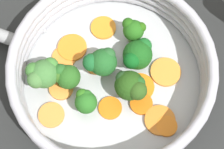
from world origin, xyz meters
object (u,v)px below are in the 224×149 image
object	(u,v)px
carrot_slice_2	(165,128)
broccoli_floret_1	(133,30)
skillet	(112,80)
carrot_slice_3	(61,88)
carrot_slice_7	(140,87)
carrot_slice_0	(103,28)
carrot_slice_1	(64,57)
carrot_slice_8	(166,72)
carrot_slice_4	(159,121)
carrot_slice_5	(72,48)
carrot_slice_9	(95,65)
carrot_slice_11	(141,104)
broccoli_floret_4	(138,55)
carrot_slice_6	(110,108)
broccoli_floret_5	(130,87)
carrot_slice_10	(51,115)
broccoli_floret_0	(43,73)
broccoli_floret_6	(85,101)
broccoli_floret_2	(66,76)
broccoli_floret_3	(100,63)

from	to	relation	value
carrot_slice_2	broccoli_floret_1	size ratio (longest dim) A/B	0.65
skillet	carrot_slice_3	world-z (taller)	carrot_slice_3
carrot_slice_7	carrot_slice_0	bearing A→B (deg)	-107.20
carrot_slice_1	carrot_slice_8	distance (m)	0.15
carrot_slice_2	broccoli_floret_1	distance (m)	0.15
carrot_slice_4	carrot_slice_5	bearing A→B (deg)	-88.14
carrot_slice_5	carrot_slice_4	bearing A→B (deg)	91.86
carrot_slice_9	carrot_slice_11	bearing A→B (deg)	91.91
carrot_slice_5	carrot_slice_9	bearing A→B (deg)	94.40
carrot_slice_3	carrot_slice_8	world-z (taller)	same
skillet	broccoli_floret_4	world-z (taller)	broccoli_floret_4
carrot_slice_7	broccoli_floret_1	size ratio (longest dim) A/B	0.94
carrot_slice_0	carrot_slice_6	bearing A→B (deg)	48.52
carrot_slice_9	broccoli_floret_1	bearing A→B (deg)	171.81
broccoli_floret_5	carrot_slice_1	bearing A→B (deg)	-77.63
carrot_slice_0	carrot_slice_10	world-z (taller)	same
broccoli_floret_0	broccoli_floret_1	xyz separation A→B (m)	(-0.14, 0.04, -0.00)
carrot_slice_0	broccoli_floret_6	distance (m)	0.13
skillet	carrot_slice_8	xyz separation A→B (m)	(-0.06, 0.05, 0.01)
carrot_slice_1	broccoli_floret_2	size ratio (longest dim) A/B	0.87
carrot_slice_0	broccoli_floret_3	world-z (taller)	broccoli_floret_3
broccoli_floret_5	carrot_slice_5	bearing A→B (deg)	-87.65
skillet	carrot_slice_6	size ratio (longest dim) A/B	8.06
carrot_slice_9	broccoli_floret_1	world-z (taller)	broccoli_floret_1
broccoli_floret_1	carrot_slice_6	bearing A→B (deg)	26.64
broccoli_floret_6	carrot_slice_9	bearing A→B (deg)	-146.58
carrot_slice_9	carrot_slice_0	bearing A→B (deg)	-147.07
carrot_slice_2	carrot_slice_11	distance (m)	0.05
carrot_slice_1	broccoli_floret_6	world-z (taller)	broccoli_floret_6
carrot_slice_2	carrot_slice_8	distance (m)	0.08
carrot_slice_1	broccoli_floret_0	xyz separation A→B (m)	(0.04, 0.01, 0.03)
broccoli_floret_0	broccoli_floret_1	distance (m)	0.15
carrot_slice_10	broccoli_floret_3	bearing A→B (deg)	177.72
carrot_slice_6	carrot_slice_9	world-z (taller)	same
carrot_slice_6	carrot_slice_0	bearing A→B (deg)	-131.48
broccoli_floret_1	broccoli_floret_4	size ratio (longest dim) A/B	0.83
carrot_slice_10	broccoli_floret_4	size ratio (longest dim) A/B	0.68
carrot_slice_4	carrot_slice_11	xyz separation A→B (m)	(-0.00, -0.04, -0.00)
carrot_slice_2	carrot_slice_8	world-z (taller)	same
carrot_slice_3	broccoli_floret_4	world-z (taller)	broccoli_floret_4
broccoli_floret_1	broccoli_floret_4	xyz separation A→B (m)	(0.02, 0.03, -0.00)
carrot_slice_9	broccoli_floret_0	size ratio (longest dim) A/B	0.65
carrot_slice_6	broccoli_floret_6	distance (m)	0.04
carrot_slice_0	carrot_slice_9	size ratio (longest dim) A/B	1.16
carrot_slice_4	broccoli_floret_5	distance (m)	0.07
carrot_slice_1	broccoli_floret_1	xyz separation A→B (m)	(-0.10, 0.05, 0.03)
carrot_slice_6	broccoli_floret_0	distance (m)	0.11
carrot_slice_0	carrot_slice_2	xyz separation A→B (m)	(0.05, 0.17, 0.00)
carrot_slice_3	broccoli_floret_0	xyz separation A→B (m)	(0.01, -0.02, 0.03)
carrot_slice_1	broccoli_floret_0	bearing A→B (deg)	11.30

